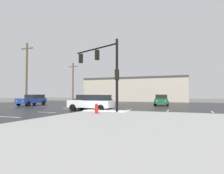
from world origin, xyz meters
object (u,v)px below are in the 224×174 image
at_px(sedan_white, 92,102).
at_px(sedan_green, 161,100).
at_px(utility_pole_far, 27,73).
at_px(utility_pole_distant, 73,81).
at_px(fire_hydrant, 97,108).
at_px(traffic_signal_mast, 104,65).
at_px(sedan_black, 92,101).
at_px(sedan_blue, 32,100).

bearing_deg(sedan_white, sedan_green, -111.48).
xyz_separation_m(utility_pole_far, utility_pole_distant, (-0.05, 12.73, -0.57)).
bearing_deg(fire_hydrant, utility_pole_far, 151.03).
xyz_separation_m(traffic_signal_mast, sedan_white, (-1.83, 1.22, -3.51)).
relative_size(sedan_black, sedan_blue, 1.02).
height_order(sedan_green, utility_pole_far, utility_pole_far).
bearing_deg(sedan_black, fire_hydrant, -65.34).
relative_size(fire_hydrant, utility_pole_far, 0.09).
relative_size(traffic_signal_mast, utility_pole_far, 0.68).
distance_m(sedan_black, utility_pole_distant, 18.15).
bearing_deg(traffic_signal_mast, sedan_white, -9.34).
height_order(fire_hydrant, sedan_green, sedan_green).
height_order(sedan_white, sedan_blue, same).
bearing_deg(utility_pole_distant, fire_hydrant, -53.50).
height_order(traffic_signal_mast, utility_pole_distant, utility_pole_distant).
bearing_deg(utility_pole_far, utility_pole_distant, 90.22).
bearing_deg(fire_hydrant, sedan_blue, 148.73).
bearing_deg(sedan_white, sedan_black, -61.38).
height_order(sedan_blue, utility_pole_far, utility_pole_far).
relative_size(fire_hydrant, sedan_blue, 0.17).
bearing_deg(utility_pole_distant, sedan_green, -15.74).
xyz_separation_m(traffic_signal_mast, utility_pole_distant, (-15.52, 19.09, -0.05)).
bearing_deg(sedan_blue, utility_pole_distant, -175.45).
bearing_deg(sedan_green, fire_hydrant, -16.45).
relative_size(sedan_green, utility_pole_far, 0.50).
relative_size(traffic_signal_mast, sedan_blue, 1.39).
distance_m(traffic_signal_mast, sedan_green, 14.61).
distance_m(traffic_signal_mast, sedan_white, 4.14).
bearing_deg(sedan_green, sedan_black, -47.71).
bearing_deg(sedan_black, traffic_signal_mast, -58.11).
distance_m(sedan_black, sedan_blue, 10.58).
bearing_deg(sedan_green, traffic_signal_mast, -19.74).
xyz_separation_m(fire_hydrant, sedan_black, (-4.49, 7.85, 0.32)).
relative_size(fire_hydrant, sedan_black, 0.17).
xyz_separation_m(traffic_signal_mast, fire_hydrant, (0.40, -2.43, -3.82)).
relative_size(sedan_white, utility_pole_distant, 0.55).
xyz_separation_m(sedan_white, sedan_green, (5.07, 12.59, 0.00)).
bearing_deg(sedan_black, sedan_white, -66.93).
distance_m(traffic_signal_mast, sedan_black, 7.64).
bearing_deg(sedan_black, utility_pole_far, 170.21).
distance_m(sedan_green, utility_pole_distant, 19.79).
height_order(sedan_black, utility_pole_distant, utility_pole_distant).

